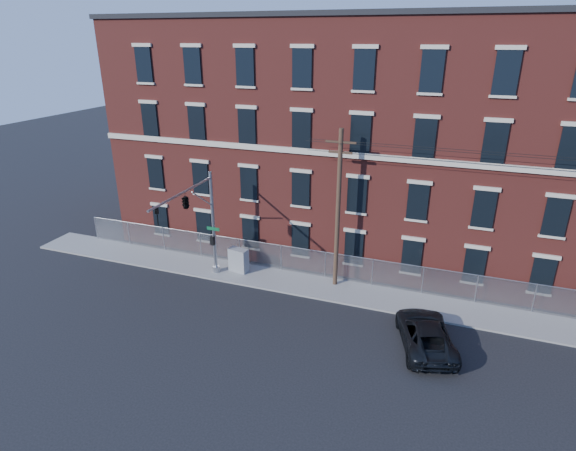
# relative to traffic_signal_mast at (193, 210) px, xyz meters

# --- Properties ---
(ground) EXTENTS (140.00, 140.00, 0.00)m
(ground) POSITION_rel_traffic_signal_mast_xyz_m (6.00, -2.18, -5.39)
(ground) COLOR black
(ground) RESTS_ON ground
(sidewalk) EXTENTS (65.00, 3.00, 0.12)m
(sidewalk) POSITION_rel_traffic_signal_mast_xyz_m (18.00, 2.82, -5.33)
(sidewalk) COLOR gray
(sidewalk) RESTS_ON ground
(mill_building) EXTENTS (55.30, 14.32, 16.30)m
(mill_building) POSITION_rel_traffic_signal_mast_xyz_m (18.00, 11.75, 2.76)
(mill_building) COLOR maroon
(mill_building) RESTS_ON ground
(chain_link_fence) EXTENTS (59.06, 0.06, 1.85)m
(chain_link_fence) POSITION_rel_traffic_signal_mast_xyz_m (18.00, 4.12, -4.33)
(chain_link_fence) COLOR #A5A8AD
(chain_link_fence) RESTS_ON ground
(traffic_signal_mast) EXTENTS (0.90, 6.75, 7.00)m
(traffic_signal_mast) POSITION_rel_traffic_signal_mast_xyz_m (0.00, 0.00, 0.00)
(traffic_signal_mast) COLOR #9EA0A5
(traffic_signal_mast) RESTS_ON ground
(utility_pole_near) EXTENTS (1.80, 0.28, 10.00)m
(utility_pole_near) POSITION_rel_traffic_signal_mast_xyz_m (8.00, 3.42, -0.05)
(utility_pole_near) COLOR #473223
(utility_pole_near) RESTS_ON ground
(pickup_truck) EXTENTS (3.84, 5.77, 1.47)m
(pickup_truck) POSITION_rel_traffic_signal_mast_xyz_m (13.98, -1.16, -4.65)
(pickup_truck) COLOR black
(pickup_truck) RESTS_ON ground
(utility_cabinet) EXTENTS (1.39, 0.86, 1.62)m
(utility_cabinet) POSITION_rel_traffic_signal_mast_xyz_m (1.40, 2.95, -4.46)
(utility_cabinet) COLOR gray
(utility_cabinet) RESTS_ON sidewalk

